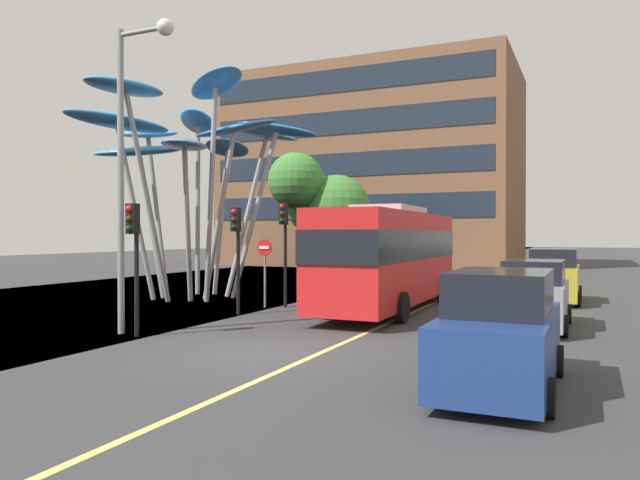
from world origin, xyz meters
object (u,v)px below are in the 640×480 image
object	(u,v)px
car_parked_mid	(534,296)
no_entry_sign	(265,262)
street_lamp	(132,139)
leaf_sculpture	(188,138)
red_bus	(390,253)
car_parked_far	(554,277)
traffic_light_kerb_far	(237,237)
traffic_light_island_mid	(284,232)
car_parked_near	(501,333)
traffic_light_kerb_near	(134,240)

from	to	relation	value
car_parked_mid	no_entry_sign	distance (m)	9.49
no_entry_sign	street_lamp	bearing A→B (deg)	-92.85
leaf_sculpture	car_parked_mid	distance (m)	15.14
red_bus	car_parked_far	world-z (taller)	red_bus
leaf_sculpture	traffic_light_kerb_far	xyz separation A→B (m)	(4.49, -3.36, -4.11)
car_parked_far	no_entry_sign	distance (m)	11.45
red_bus	traffic_light_island_mid	size ratio (longest dim) A/B	2.72
traffic_light_kerb_far	no_entry_sign	size ratio (longest dim) A/B	1.43
car_parked_mid	no_entry_sign	world-z (taller)	no_entry_sign
car_parked_near	car_parked_mid	xyz separation A→B (m)	(-0.05, 7.33, -0.04)
traffic_light_kerb_far	car_parked_far	xyz separation A→B (m)	(9.46, 8.34, -1.60)
traffic_light_island_mid	car_parked_mid	distance (m)	9.08
leaf_sculpture	traffic_light_kerb_far	world-z (taller)	leaf_sculpture
car_parked_near	car_parked_far	world-z (taller)	car_parked_far
car_parked_mid	street_lamp	bearing A→B (deg)	-150.01
traffic_light_kerb_far	car_parked_mid	xyz separation A→B (m)	(9.31, 1.13, -1.68)
leaf_sculpture	no_entry_sign	bearing A→B (deg)	-16.30
red_bus	street_lamp	xyz separation A→B (m)	(-4.72, -7.84, 3.24)
car_parked_near	street_lamp	size ratio (longest dim) A/B	0.54
car_parked_mid	no_entry_sign	xyz separation A→B (m)	(-9.42, 0.95, 0.75)
traffic_light_kerb_far	traffic_light_island_mid	distance (m)	2.48
leaf_sculpture	traffic_light_kerb_near	bearing A→B (deg)	-61.72
red_bus	car_parked_far	distance (m)	7.26
car_parked_mid	traffic_light_kerb_far	bearing A→B (deg)	-173.10
car_parked_far	red_bus	bearing A→B (deg)	-135.91
red_bus	leaf_sculpture	xyz separation A→B (m)	(-8.79, 0.02, 4.69)
no_entry_sign	car_parked_near	bearing A→B (deg)	-41.17
traffic_light_kerb_near	traffic_light_kerb_far	size ratio (longest dim) A/B	0.98
traffic_light_island_mid	street_lamp	world-z (taller)	street_lamp
traffic_light_kerb_far	street_lamp	world-z (taller)	street_lamp
car_parked_far	no_entry_sign	size ratio (longest dim) A/B	1.68
traffic_light_kerb_near	car_parked_near	size ratio (longest dim) A/B	0.78
traffic_light_kerb_near	street_lamp	world-z (taller)	street_lamp
traffic_light_kerb_near	no_entry_sign	xyz separation A→B (m)	(0.01, 6.87, -0.87)
traffic_light_kerb_near	leaf_sculpture	bearing A→B (deg)	118.28
red_bus	car_parked_near	bearing A→B (deg)	-62.03
traffic_light_kerb_far	car_parked_near	world-z (taller)	traffic_light_kerb_far
car_parked_near	car_parked_far	size ratio (longest dim) A/B	1.06
traffic_light_island_mid	no_entry_sign	distance (m)	1.32
red_bus	street_lamp	distance (m)	9.71
car_parked_mid	street_lamp	world-z (taller)	street_lamp
no_entry_sign	traffic_light_island_mid	bearing A→B (deg)	28.84
red_bus	leaf_sculpture	world-z (taller)	leaf_sculpture
leaf_sculpture	car_parked_mid	bearing A→B (deg)	-9.18
leaf_sculpture	car_parked_far	size ratio (longest dim) A/B	2.35
red_bus	traffic_light_island_mid	distance (m)	3.96
traffic_light_island_mid	no_entry_sign	bearing A→B (deg)	-151.16
car_parked_mid	no_entry_sign	size ratio (longest dim) A/B	1.67
traffic_light_kerb_near	car_parked_near	xyz separation A→B (m)	(9.47, -1.41, -1.57)
red_bus	car_parked_near	distance (m)	10.85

